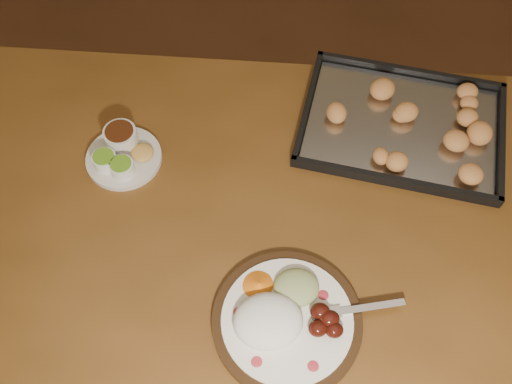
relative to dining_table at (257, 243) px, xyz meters
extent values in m
plane|color=#58311E|center=(0.04, 0.02, -0.65)|extent=(4.00, 4.00, 0.00)
cube|color=brown|center=(0.00, 0.00, 0.08)|extent=(1.63, 1.14, 0.04)
cylinder|color=#442514|center=(-0.61, 0.49, -0.30)|extent=(0.07, 0.07, 0.71)
cylinder|color=#442514|center=(0.73, 0.26, -0.30)|extent=(0.07, 0.07, 0.71)
cylinder|color=black|center=(0.04, -0.22, 0.11)|extent=(0.28, 0.28, 0.02)
cylinder|color=white|center=(0.04, -0.22, 0.11)|extent=(0.24, 0.24, 0.01)
ellipsoid|color=#B42B35|center=(-0.03, -0.29, 0.12)|extent=(0.02, 0.02, 0.00)
ellipsoid|color=#B42B35|center=(0.07, -0.30, 0.12)|extent=(0.02, 0.02, 0.00)
ellipsoid|color=#B42B35|center=(0.11, -0.18, 0.12)|extent=(0.02, 0.02, 0.00)
ellipsoid|color=#B42B35|center=(-0.05, -0.19, 0.12)|extent=(0.02, 0.02, 0.00)
ellipsoid|color=white|center=(0.00, -0.22, 0.13)|extent=(0.13, 0.11, 0.06)
ellipsoid|color=#4D150B|center=(0.09, -0.24, 0.13)|extent=(0.04, 0.03, 0.03)
ellipsoid|color=#4D150B|center=(0.11, -0.23, 0.13)|extent=(0.04, 0.03, 0.03)
ellipsoid|color=#4D150B|center=(0.10, -0.21, 0.13)|extent=(0.04, 0.03, 0.03)
ellipsoid|color=#4D150B|center=(0.12, -0.25, 0.13)|extent=(0.04, 0.03, 0.03)
ellipsoid|color=tan|center=(0.06, -0.16, 0.13)|extent=(0.09, 0.08, 0.04)
cone|color=orange|center=(-0.01, -0.15, 0.13)|extent=(0.08, 0.08, 0.03)
cube|color=silver|center=(0.19, -0.21, 0.12)|extent=(0.14, 0.02, 0.00)
cube|color=silver|center=(0.12, -0.21, 0.12)|extent=(0.04, 0.02, 0.00)
cylinder|color=silver|center=(0.10, -0.22, 0.12)|extent=(0.03, 0.00, 0.00)
cylinder|color=silver|center=(0.09, -0.22, 0.12)|extent=(0.03, 0.00, 0.00)
cylinder|color=silver|center=(0.09, -0.21, 0.12)|extent=(0.03, 0.00, 0.00)
cylinder|color=silver|center=(0.09, -0.20, 0.12)|extent=(0.03, 0.00, 0.00)
cylinder|color=beige|center=(-0.28, 0.18, 0.10)|extent=(0.17, 0.17, 0.01)
cylinder|color=white|center=(-0.31, 0.17, 0.12)|extent=(0.05, 0.05, 0.03)
cylinder|color=#58921D|center=(-0.31, 0.17, 0.14)|extent=(0.05, 0.05, 0.00)
cylinder|color=white|center=(-0.27, 0.14, 0.12)|extent=(0.05, 0.05, 0.03)
cylinder|color=#58921D|center=(-0.27, 0.14, 0.14)|extent=(0.05, 0.05, 0.00)
cylinder|color=silver|center=(-0.28, 0.22, 0.13)|extent=(0.07, 0.07, 0.04)
cylinder|color=#3D1B0B|center=(-0.28, 0.22, 0.15)|extent=(0.06, 0.06, 0.00)
ellipsoid|color=#DDA24E|center=(-0.23, 0.18, 0.12)|extent=(0.05, 0.05, 0.02)
cube|color=black|center=(0.35, 0.21, 0.10)|extent=(0.53, 0.46, 0.01)
cube|color=black|center=(0.40, 0.36, 0.12)|extent=(0.43, 0.16, 0.02)
cube|color=black|center=(0.30, 0.06, 0.12)|extent=(0.43, 0.16, 0.02)
cube|color=black|center=(0.56, 0.14, 0.12)|extent=(0.12, 0.31, 0.02)
cube|color=black|center=(0.14, 0.28, 0.12)|extent=(0.12, 0.31, 0.02)
cube|color=#B3B3B8|center=(0.35, 0.21, 0.11)|extent=(0.49, 0.42, 0.00)
ellipsoid|color=#D29249|center=(0.40, 0.20, 0.13)|extent=(0.05, 0.05, 0.03)
ellipsoid|color=#D29249|center=(0.46, 0.21, 0.13)|extent=(0.07, 0.06, 0.03)
ellipsoid|color=#D29249|center=(0.42, 0.28, 0.13)|extent=(0.07, 0.07, 0.03)
ellipsoid|color=#D29249|center=(0.38, 0.26, 0.13)|extent=(0.05, 0.06, 0.03)
ellipsoid|color=#D29249|center=(0.34, 0.30, 0.13)|extent=(0.06, 0.06, 0.03)
ellipsoid|color=#D29249|center=(0.32, 0.25, 0.13)|extent=(0.07, 0.07, 0.03)
ellipsoid|color=#D29249|center=(0.25, 0.27, 0.13)|extent=(0.06, 0.06, 0.03)
ellipsoid|color=#D29249|center=(0.27, 0.22, 0.13)|extent=(0.06, 0.06, 0.03)
ellipsoid|color=#D29249|center=(0.24, 0.21, 0.13)|extent=(0.07, 0.07, 0.03)
ellipsoid|color=#D29249|center=(0.29, 0.15, 0.13)|extent=(0.06, 0.06, 0.03)
ellipsoid|color=#D29249|center=(0.34, 0.17, 0.13)|extent=(0.05, 0.06, 0.03)
ellipsoid|color=#D29249|center=(0.40, 0.14, 0.13)|extent=(0.07, 0.07, 0.03)
ellipsoid|color=#D29249|center=(0.40, 0.15, 0.13)|extent=(0.07, 0.06, 0.03)
camera|label=1|loc=(-0.05, -0.55, 1.13)|focal=40.00mm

